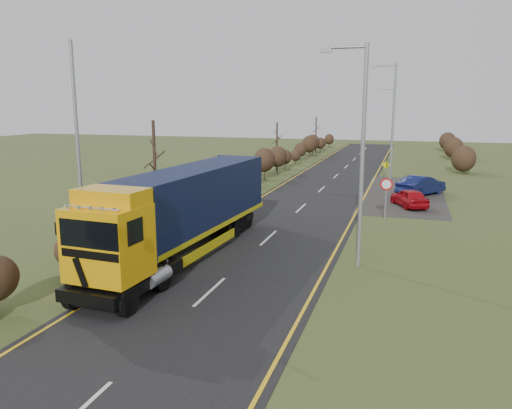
{
  "coord_description": "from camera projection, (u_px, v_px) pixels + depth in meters",
  "views": [
    {
      "loc": [
        6.88,
        -20.31,
        6.89
      ],
      "look_at": [
        -0.35,
        2.9,
        2.0
      ],
      "focal_mm": 35.0,
      "sensor_mm": 36.0,
      "label": 1
    }
  ],
  "objects": [
    {
      "name": "road",
      "position": [
        294.0,
        214.0,
        31.74
      ],
      "size": [
        8.0,
        120.0,
        0.02
      ],
      "primitive_type": "cube",
      "color": "black",
      "rests_on": "ground"
    },
    {
      "name": "car_blue_sedan",
      "position": [
        421.0,
        185.0,
        38.38
      ],
      "size": [
        3.84,
        4.72,
        1.51
      ],
      "primitive_type": "imported",
      "rotation": [
        0.0,
        0.0,
        2.57
      ],
      "color": "#0A103A",
      "rests_on": "ground"
    },
    {
      "name": "lorry",
      "position": [
        184.0,
        207.0,
        22.56
      ],
      "size": [
        3.14,
        14.76,
        4.08
      ],
      "rotation": [
        0.0,
        0.0,
        -0.06
      ],
      "color": "black",
      "rests_on": "ground"
    },
    {
      "name": "lane_markings",
      "position": [
        293.0,
        215.0,
        31.44
      ],
      "size": [
        7.52,
        116.0,
        0.01
      ],
      "color": "gold",
      "rests_on": "road"
    },
    {
      "name": "streetlight_far",
      "position": [
        392.0,
        123.0,
        58.19
      ],
      "size": [
        1.86,
        0.18,
        8.74
      ],
      "color": "gray",
      "rests_on": "ground"
    },
    {
      "name": "speed_sign",
      "position": [
        386.0,
        191.0,
        29.48
      ],
      "size": [
        0.72,
        0.1,
        2.62
      ],
      "color": "gray",
      "rests_on": "ground"
    },
    {
      "name": "car_red_hatchback",
      "position": [
        409.0,
        198.0,
        33.99
      ],
      "size": [
        2.88,
        4.0,
        1.26
      ],
      "primitive_type": "imported",
      "rotation": [
        0.0,
        0.0,
        3.56
      ],
      "color": "#A90811",
      "rests_on": "ground"
    },
    {
      "name": "streetlight_near",
      "position": [
        360.0,
        147.0,
        20.73
      ],
      "size": [
        1.98,
        0.19,
        9.31
      ],
      "color": "gray",
      "rests_on": "ground"
    },
    {
      "name": "ground",
      "position": [
        244.0,
        261.0,
        22.38
      ],
      "size": [
        160.0,
        160.0,
        0.0
      ],
      "primitive_type": "plane",
      "color": "#414E21",
      "rests_on": "ground"
    },
    {
      "name": "hedgerow",
      "position": [
        194.0,
        190.0,
        31.19
      ],
      "size": [
        2.24,
        102.04,
        6.05
      ],
      "color": "#302115",
      "rests_on": "ground"
    },
    {
      "name": "left_pole",
      "position": [
        78.0,
        154.0,
        21.58
      ],
      "size": [
        0.16,
        0.16,
        9.52
      ],
      "primitive_type": "cylinder",
      "color": "gray",
      "rests_on": "ground"
    },
    {
      "name": "streetlight_mid",
      "position": [
        391.0,
        121.0,
        40.13
      ],
      "size": [
        2.13,
        0.2,
        10.08
      ],
      "color": "gray",
      "rests_on": "ground"
    },
    {
      "name": "layby",
      "position": [
        404.0,
        193.0,
        39.2
      ],
      "size": [
        6.0,
        18.0,
        0.02
      ],
      "primitive_type": "cube",
      "color": "#2C2A27",
      "rests_on": "ground"
    },
    {
      "name": "warning_board",
      "position": [
        386.0,
        169.0,
        45.52
      ],
      "size": [
        0.7,
        0.11,
        1.83
      ],
      "color": "gray",
      "rests_on": "ground"
    }
  ]
}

